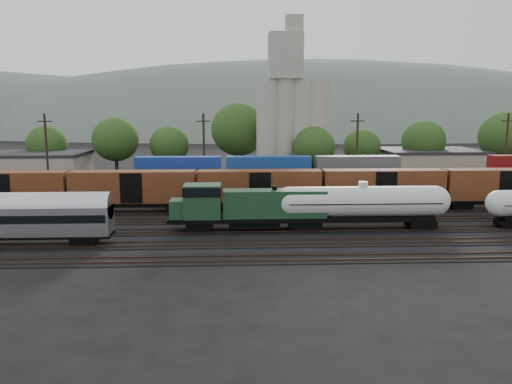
{
  "coord_description": "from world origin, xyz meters",
  "views": [
    {
      "loc": [
        -7.37,
        -55.64,
        12.53
      ],
      "look_at": [
        -4.79,
        2.0,
        3.0
      ],
      "focal_mm": 35.0,
      "sensor_mm": 36.0,
      "label": 1
    }
  ],
  "objects_px": {
    "grain_silo": "(292,117)",
    "orange_locomotive": "(216,187)",
    "tank_car_a": "(363,203)",
    "green_locomotive": "(245,206)"
  },
  "relations": [
    {
      "from": "grain_silo",
      "to": "orange_locomotive",
      "type": "bearing_deg",
      "value": -116.65
    },
    {
      "from": "orange_locomotive",
      "to": "grain_silo",
      "type": "bearing_deg",
      "value": 63.35
    },
    {
      "from": "orange_locomotive",
      "to": "grain_silo",
      "type": "xyz_separation_m",
      "value": [
        13.05,
        26.0,
        8.86
      ]
    },
    {
      "from": "tank_car_a",
      "to": "orange_locomotive",
      "type": "relative_size",
      "value": 1.11
    },
    {
      "from": "green_locomotive",
      "to": "tank_car_a",
      "type": "relative_size",
      "value": 0.95
    },
    {
      "from": "grain_silo",
      "to": "green_locomotive",
      "type": "bearing_deg",
      "value": -103.13
    },
    {
      "from": "green_locomotive",
      "to": "grain_silo",
      "type": "distance_m",
      "value": 42.97
    },
    {
      "from": "tank_car_a",
      "to": "grain_silo",
      "type": "bearing_deg",
      "value": 93.85
    },
    {
      "from": "green_locomotive",
      "to": "tank_car_a",
      "type": "height_order",
      "value": "tank_car_a"
    },
    {
      "from": "green_locomotive",
      "to": "orange_locomotive",
      "type": "distance_m",
      "value": 15.4
    }
  ]
}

